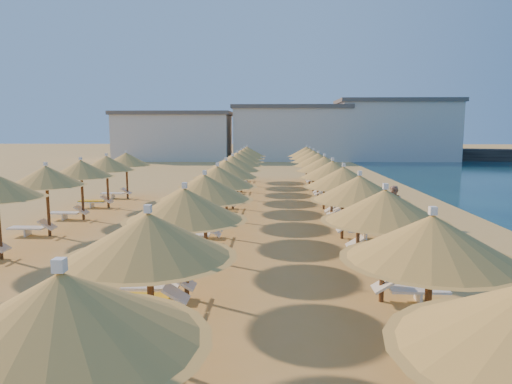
{
  "coord_description": "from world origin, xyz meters",
  "views": [
    {
      "loc": [
        0.06,
        -17.03,
        4.23
      ],
      "look_at": [
        -0.74,
        4.0,
        1.3
      ],
      "focal_mm": 32.0,
      "sensor_mm": 36.0,
      "label": 1
    }
  ],
  "objects_px": {
    "jetty": "(490,155)",
    "parasol_row_west": "(222,174)",
    "parasol_row_east": "(337,174)",
    "beachgoer_b": "(394,205)",
    "beachgoer_c": "(356,196)"
  },
  "relations": [
    {
      "from": "jetty",
      "to": "parasol_row_west",
      "type": "xyz_separation_m",
      "value": [
        -31.14,
        -43.26,
        1.6
      ]
    },
    {
      "from": "parasol_row_west",
      "to": "beachgoer_c",
      "type": "height_order",
      "value": "parasol_row_west"
    },
    {
      "from": "jetty",
      "to": "beachgoer_b",
      "type": "xyz_separation_m",
      "value": [
        -23.66,
        -42.16,
        0.12
      ]
    },
    {
      "from": "parasol_row_east",
      "to": "beachgoer_b",
      "type": "height_order",
      "value": "parasol_row_east"
    },
    {
      "from": "jetty",
      "to": "parasol_row_east",
      "type": "bearing_deg",
      "value": -106.93
    },
    {
      "from": "jetty",
      "to": "beachgoer_b",
      "type": "relative_size",
      "value": 17.29
    },
    {
      "from": "jetty",
      "to": "parasol_row_west",
      "type": "relative_size",
      "value": 0.77
    },
    {
      "from": "beachgoer_c",
      "to": "jetty",
      "type": "bearing_deg",
      "value": 105.51
    },
    {
      "from": "parasol_row_west",
      "to": "beachgoer_b",
      "type": "relative_size",
      "value": 22.43
    },
    {
      "from": "parasol_row_east",
      "to": "beachgoer_c",
      "type": "distance_m",
      "value": 4.08
    },
    {
      "from": "parasol_row_west",
      "to": "jetty",
      "type": "bearing_deg",
      "value": 54.25
    },
    {
      "from": "beachgoer_b",
      "to": "beachgoer_c",
      "type": "xyz_separation_m",
      "value": [
        -1.23,
        2.42,
        0.02
      ]
    },
    {
      "from": "parasol_row_east",
      "to": "beachgoer_b",
      "type": "distance_m",
      "value": 3.24
    },
    {
      "from": "jetty",
      "to": "beachgoer_c",
      "type": "distance_m",
      "value": 46.88
    },
    {
      "from": "parasol_row_east",
      "to": "jetty",
      "type": "bearing_deg",
      "value": 58.69
    }
  ]
}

